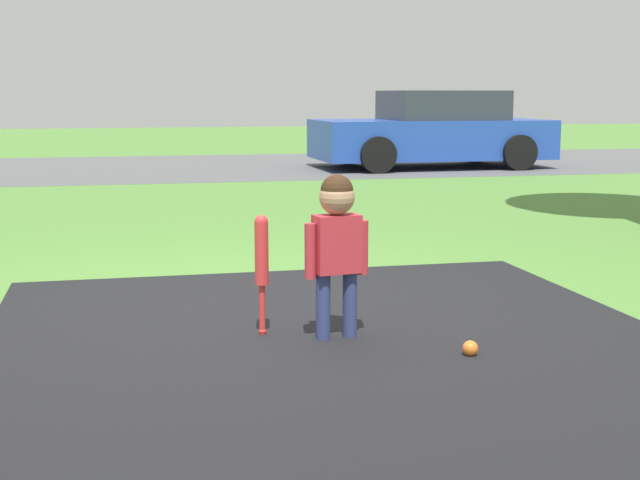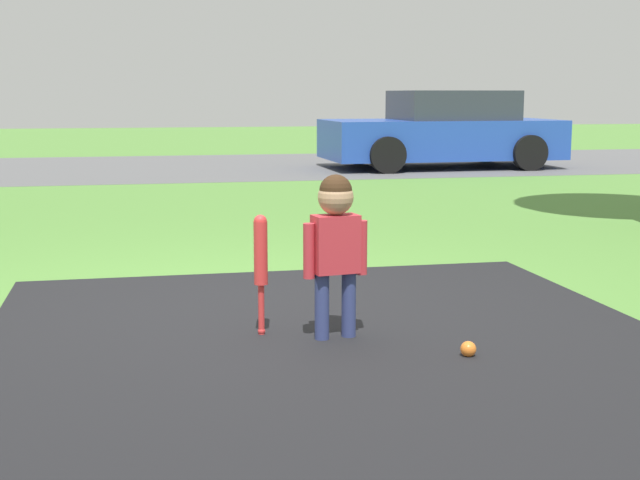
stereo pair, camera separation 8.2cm
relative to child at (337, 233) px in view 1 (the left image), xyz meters
The scene contains 7 objects.
ground_plane 1.13m from the child, 115.57° to the left, with size 60.00×60.00×0.00m, color #518438.
driveway_strip 1.72m from the child, 90.97° to the right, with size 3.69×7.00×0.01m.
street_strip 11.71m from the child, 92.06° to the left, with size 40.00×6.00×0.01m.
child is the anchor object (origin of this frame).
baseball_bat 0.44m from the child, 157.92° to the left, with size 0.08×0.08×0.67m.
sports_ball 0.92m from the child, 39.30° to the right, with size 0.08×0.08×0.08m.
parked_car 11.46m from the child, 67.40° to the left, with size 4.13×2.11×1.36m.
Camera 1 is at (-0.71, -5.42, 1.31)m, focal length 50.00 mm.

